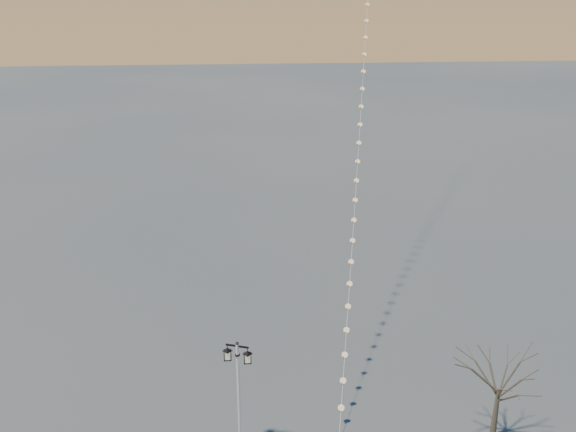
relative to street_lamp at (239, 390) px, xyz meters
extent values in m
cylinder|color=white|center=(0.00, 0.00, -0.14)|extent=(0.13, 0.13, 4.69)
cylinder|color=black|center=(0.00, 0.00, 1.66)|extent=(0.20, 0.20, 0.06)
cube|color=black|center=(0.00, 0.00, 2.06)|extent=(0.91, 0.39, 0.06)
sphere|color=black|center=(0.00, 0.00, 2.18)|extent=(0.14, 0.14, 0.14)
pyramid|color=black|center=(-0.39, 0.15, 1.91)|extent=(0.44, 0.44, 0.14)
cube|color=beige|center=(-0.39, 0.15, 1.60)|extent=(0.26, 0.26, 0.34)
cube|color=black|center=(-0.39, 0.15, 1.41)|extent=(0.30, 0.30, 0.04)
pyramid|color=black|center=(0.39, -0.15, 1.91)|extent=(0.44, 0.44, 0.14)
cube|color=beige|center=(0.39, -0.15, 1.60)|extent=(0.26, 0.26, 0.34)
cube|color=black|center=(0.39, -0.15, 1.41)|extent=(0.30, 0.30, 0.04)
cone|color=#433B2C|center=(10.80, -0.41, -1.59)|extent=(0.28, 0.28, 2.39)
cone|color=orange|center=(8.74, 19.05, 13.52)|extent=(0.08, 0.08, 0.27)
cylinder|color=white|center=(4.19, -0.05, -2.22)|extent=(0.02, 0.02, 0.76)
camera|label=1|loc=(0.04, -20.98, 15.12)|focal=38.21mm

